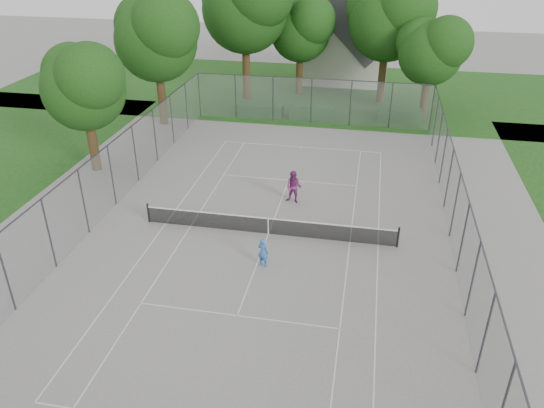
% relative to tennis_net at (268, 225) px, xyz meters
% --- Properties ---
extents(ground, '(120.00, 120.00, 0.00)m').
position_rel_tennis_net_xyz_m(ground, '(0.00, 0.00, -0.51)').
color(ground, slate).
rests_on(ground, ground).
extents(grass_far, '(60.00, 20.00, 0.00)m').
position_rel_tennis_net_xyz_m(grass_far, '(0.00, 26.00, -0.51)').
color(grass_far, '#1C4814').
rests_on(grass_far, ground).
extents(court_markings, '(11.03, 23.83, 0.01)m').
position_rel_tennis_net_xyz_m(court_markings, '(0.00, 0.00, -0.50)').
color(court_markings, silver).
rests_on(court_markings, ground).
extents(tennis_net, '(12.87, 0.10, 1.10)m').
position_rel_tennis_net_xyz_m(tennis_net, '(0.00, 0.00, 0.00)').
color(tennis_net, black).
rests_on(tennis_net, ground).
extents(perimeter_fence, '(18.08, 34.08, 3.52)m').
position_rel_tennis_net_xyz_m(perimeter_fence, '(0.00, 0.00, 1.30)').
color(perimeter_fence, '#38383D').
rests_on(perimeter_fence, ground).
extents(tree_far_left, '(8.18, 7.47, 11.76)m').
position_rel_tennis_net_xyz_m(tree_far_left, '(-6.30, 22.34, 7.57)').
color(tree_far_left, '#3B2915').
rests_on(tree_far_left, ground).
extents(tree_far_midleft, '(5.98, 5.46, 8.60)m').
position_rel_tennis_net_xyz_m(tree_far_midleft, '(-1.99, 24.69, 5.39)').
color(tree_far_midleft, '#3B2915').
rests_on(tree_far_midleft, ground).
extents(tree_far_midright, '(7.23, 6.60, 10.40)m').
position_rel_tennis_net_xyz_m(tree_far_midright, '(5.34, 23.61, 6.63)').
color(tree_far_midright, '#3B2915').
rests_on(tree_far_midright, ground).
extents(tree_far_right, '(5.58, 5.10, 8.02)m').
position_rel_tennis_net_xyz_m(tree_far_right, '(8.70, 19.81, 5.00)').
color(tree_far_right, '#3B2915').
rests_on(tree_far_right, ground).
extents(tree_side_back, '(6.90, 6.30, 9.92)m').
position_rel_tennis_net_xyz_m(tree_side_back, '(-11.15, 14.68, 6.30)').
color(tree_side_back, '#3B2915').
rests_on(tree_side_back, ground).
extents(tree_side_front, '(5.66, 5.17, 8.13)m').
position_rel_tennis_net_xyz_m(tree_side_front, '(-12.21, 5.66, 5.07)').
color(tree_side_front, '#3B2915').
rests_on(tree_side_front, ground).
extents(hedge_left, '(3.69, 1.11, 0.92)m').
position_rel_tennis_net_xyz_m(hedge_left, '(-4.27, 18.00, -0.05)').
color(hedge_left, '#184616').
rests_on(hedge_left, ground).
extents(hedge_mid, '(3.63, 1.04, 1.14)m').
position_rel_tennis_net_xyz_m(hedge_mid, '(0.02, 17.92, 0.06)').
color(hedge_mid, '#184616').
rests_on(hedge_mid, ground).
extents(hedge_right, '(3.36, 1.23, 1.01)m').
position_rel_tennis_net_xyz_m(hedge_right, '(6.80, 18.69, -0.01)').
color(hedge_right, '#184616').
rests_on(hedge_right, ground).
extents(house, '(7.80, 6.04, 9.71)m').
position_rel_tennis_net_xyz_m(house, '(1.78, 30.07, 3.40)').
color(house, silver).
rests_on(house, ground).
extents(girl_player, '(0.61, 0.50, 1.46)m').
position_rel_tennis_net_xyz_m(girl_player, '(0.31, -2.74, 0.22)').
color(girl_player, '#3067B5').
rests_on(girl_player, ground).
extents(woman_player, '(1.03, 0.87, 1.88)m').
position_rel_tennis_net_xyz_m(woman_player, '(0.72, 3.66, 0.43)').
color(woman_player, '#762765').
rests_on(woman_player, ground).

